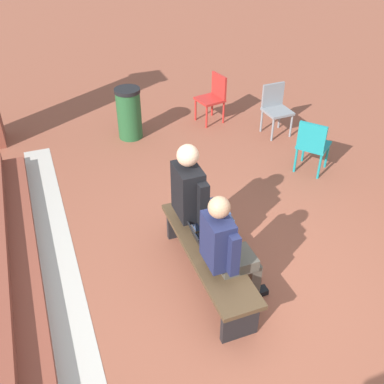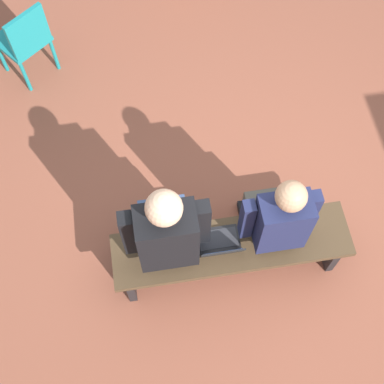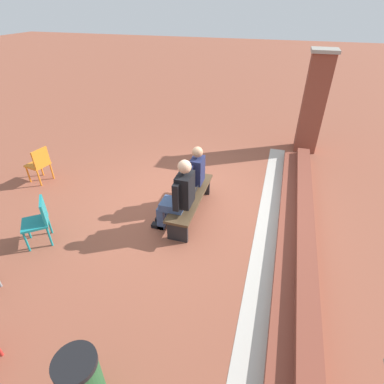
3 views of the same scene
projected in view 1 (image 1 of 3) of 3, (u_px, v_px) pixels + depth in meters
name	position (u px, v px, depth m)	size (l,w,h in m)	color
ground_plane	(234.00, 295.00, 4.76)	(60.00, 60.00, 0.00)	brown
concrete_strip	(70.00, 318.00, 4.51)	(7.20, 0.40, 0.01)	#B7B2A8
brick_steps	(9.00, 326.00, 4.28)	(6.40, 0.60, 0.30)	brown
bench	(208.00, 255.00, 4.75)	(1.80, 0.44, 0.45)	#4C3823
person_student	(227.00, 247.00, 4.32)	(0.53, 0.67, 1.33)	#4C473D
person_adult	(198.00, 198.00, 4.90)	(0.60, 0.76, 1.44)	#384C75
laptop	(203.00, 240.00, 4.73)	(0.32, 0.29, 0.21)	black
plastic_chair_by_pillar	(275.00, 106.00, 7.50)	(0.44, 0.44, 0.84)	gray
plastic_chair_near_bench_right	(214.00, 95.00, 7.87)	(0.49, 0.49, 0.84)	red
plastic_chair_near_bench_left	(313.00, 143.00, 6.46)	(0.59, 0.59, 0.84)	teal
litter_bin	(129.00, 113.00, 7.39)	(0.42, 0.42, 0.86)	#23562D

